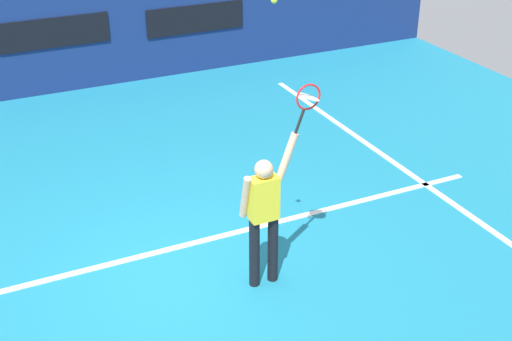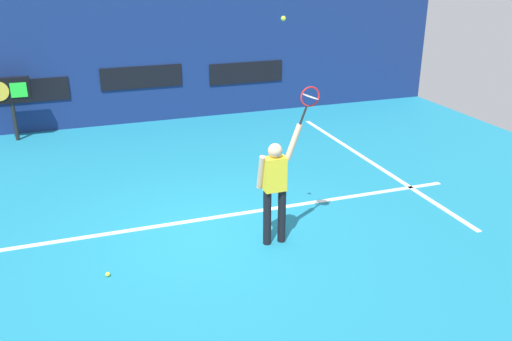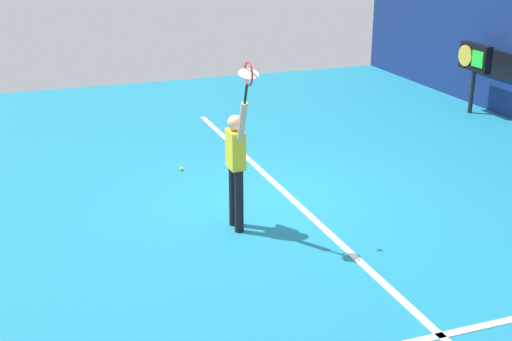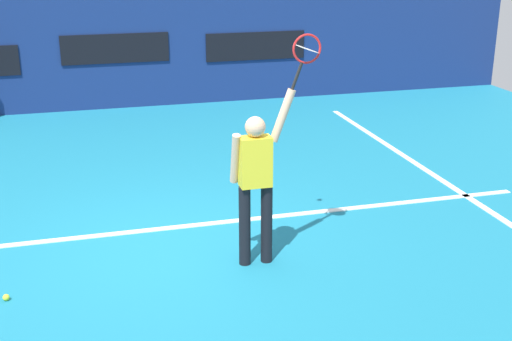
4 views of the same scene
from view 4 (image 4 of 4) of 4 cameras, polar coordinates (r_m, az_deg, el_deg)
The scene contains 9 objects.
ground_plane at distance 8.11m, azimuth -7.62°, elevation -6.36°, with size 18.00×18.00×0.00m, color teal.
back_wall at distance 14.50m, azimuth -11.93°, elevation 11.90°, with size 18.00×0.20×3.45m, color navy.
sponsor_banner_center at distance 14.44m, azimuth -11.77°, elevation 10.03°, with size 2.20×0.03×0.60m, color black.
sponsor_banner_starboard at distance 14.94m, azimuth -0.03°, elevation 10.44°, with size 2.20×0.03×0.60m, color black.
court_baseline at distance 8.56m, azimuth -8.09°, elevation -4.90°, with size 10.00×0.10×0.01m, color white.
court_sideline at distance 11.18m, azimuth 13.28°, elevation 0.61°, with size 0.10×7.00×0.01m, color white.
tennis_player at distance 7.28m, azimuth -0.02°, elevation -0.61°, with size 0.69×0.31×1.97m.
tennis_racket at distance 7.09m, azimuth 4.22°, elevation 9.93°, with size 0.40×0.27×0.63m.
spare_ball at distance 7.36m, azimuth -20.32°, elevation -9.99°, with size 0.07×0.07×0.07m, color #CCE033.
Camera 4 is at (-0.87, -7.27, 3.49)m, focal length 47.46 mm.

